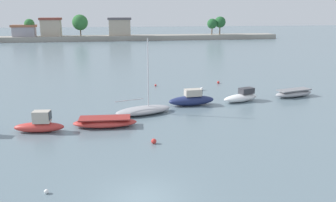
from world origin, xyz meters
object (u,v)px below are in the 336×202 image
at_px(moored_boat_6, 294,93).
at_px(mooring_buoy_1, 156,85).
at_px(moored_boat_2, 105,122).
at_px(moored_boat_4, 192,99).
at_px(moored_boat_5, 242,97).
at_px(mooring_buoy_3, 154,141).
at_px(mooring_buoy_2, 46,192).
at_px(mooring_buoy_0, 218,82).
at_px(mooring_buoy_4, 202,89).
at_px(moored_boat_3, 143,110).
at_px(moored_boat_1, 40,125).

relative_size(moored_boat_6, mooring_buoy_1, 18.56).
height_order(moored_boat_2, mooring_buoy_1, moored_boat_2).
relative_size(moored_boat_4, moored_boat_5, 1.07).
distance_m(moored_boat_2, mooring_buoy_3, 5.75).
relative_size(moored_boat_6, mooring_buoy_2, 20.81).
bearing_deg(mooring_buoy_1, mooring_buoy_2, -109.95).
distance_m(moored_boat_4, mooring_buoy_0, 11.77).
bearing_deg(moored_boat_4, mooring_buoy_4, 62.77).
xyz_separation_m(mooring_buoy_0, mooring_buoy_1, (-8.50, -0.24, -0.04)).
bearing_deg(moored_boat_3, mooring_buoy_1, 60.57).
bearing_deg(moored_boat_1, moored_boat_4, 29.23).
relative_size(mooring_buoy_0, mooring_buoy_1, 1.27).
bearing_deg(mooring_buoy_4, mooring_buoy_0, 47.71).
relative_size(moored_boat_1, moored_boat_3, 0.57).
bearing_deg(moored_boat_4, moored_boat_5, 2.71).
bearing_deg(mooring_buoy_3, mooring_buoy_0, 60.51).
bearing_deg(moored_boat_6, moored_boat_5, 175.25).
bearing_deg(moored_boat_2, mooring_buoy_3, -48.14).
bearing_deg(moored_boat_5, moored_boat_4, 167.97).
distance_m(mooring_buoy_1, mooring_buoy_2, 27.59).
height_order(moored_boat_5, moored_boat_6, moored_boat_5).
xyz_separation_m(moored_boat_3, mooring_buoy_2, (-6.62, -13.86, -0.26)).
height_order(mooring_buoy_2, mooring_buoy_3, mooring_buoy_3).
bearing_deg(mooring_buoy_1, mooring_buoy_0, 1.65).
xyz_separation_m(moored_boat_2, mooring_buoy_1, (6.36, 15.25, -0.25)).
bearing_deg(mooring_buoy_4, moored_boat_4, -113.55).
xyz_separation_m(moored_boat_3, mooring_buoy_0, (11.29, 12.32, -0.21)).
xyz_separation_m(moored_boat_4, mooring_buoy_1, (-2.42, 9.82, -0.48)).
xyz_separation_m(mooring_buoy_0, mooring_buoy_3, (-11.33, -20.03, 0.02)).
distance_m(mooring_buoy_0, mooring_buoy_2, 31.72).
distance_m(moored_boat_1, mooring_buoy_3, 9.59).
bearing_deg(moored_boat_4, moored_boat_2, -151.93).
relative_size(moored_boat_3, mooring_buoy_4, 17.92).
distance_m(moored_boat_1, moored_boat_6, 27.23).
distance_m(moored_boat_4, mooring_buoy_4, 7.08).
bearing_deg(mooring_buoy_2, moored_boat_3, 64.47).
distance_m(moored_boat_3, moored_boat_5, 11.23).
height_order(moored_boat_5, mooring_buoy_0, moored_boat_5).
height_order(moored_boat_1, moored_boat_6, moored_boat_1).
height_order(mooring_buoy_0, mooring_buoy_2, mooring_buoy_0).
distance_m(moored_boat_2, moored_boat_3, 4.77).
relative_size(moored_boat_4, mooring_buoy_1, 17.43).
xyz_separation_m(moored_boat_4, mooring_buoy_0, (6.08, 10.06, -0.44)).
height_order(moored_boat_5, mooring_buoy_2, moored_boat_5).
xyz_separation_m(moored_boat_4, mooring_buoy_2, (-11.83, -16.12, -0.49)).
bearing_deg(moored_boat_6, moored_boat_2, -174.85).
bearing_deg(mooring_buoy_0, mooring_buoy_3, -119.49).
bearing_deg(mooring_buoy_2, moored_boat_5, 43.79).
bearing_deg(moored_boat_1, moored_boat_2, 11.17).
distance_m(moored_boat_3, moored_boat_4, 5.69).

